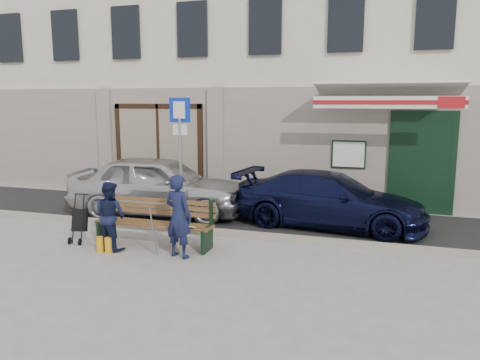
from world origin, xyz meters
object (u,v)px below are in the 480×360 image
at_px(car_navy, 329,200).
at_px(woman, 110,216).
at_px(stroller, 80,221).
at_px(bench, 152,223).
at_px(man, 179,216).
at_px(car_silver, 159,185).
at_px(parking_sign, 180,140).

height_order(car_navy, woman, woman).
relative_size(woman, stroller, 1.36).
bearing_deg(car_navy, bench, 134.64).
xyz_separation_m(car_navy, stroller, (-4.67, -2.73, -0.19)).
height_order(bench, stroller, same).
bearing_deg(man, stroller, 9.82).
height_order(man, stroller, man).
bearing_deg(bench, man, -30.64).
height_order(car_silver, woman, car_silver).
bearing_deg(woman, car_silver, -69.03).
bearing_deg(stroller, woman, -28.56).
relative_size(car_silver, bench, 1.85).
bearing_deg(bench, car_silver, 113.75).
height_order(car_navy, man, man).
xyz_separation_m(parking_sign, bench, (0.03, -1.47, -1.51)).
bearing_deg(man, car_silver, -41.28).
distance_m(car_silver, parking_sign, 1.80).
relative_size(car_silver, stroller, 4.53).
xyz_separation_m(car_navy, parking_sign, (-3.20, -1.02, 1.35)).
xyz_separation_m(car_navy, woman, (-3.82, -2.94, 0.04)).
xyz_separation_m(car_silver, woman, (0.38, -2.79, -0.09)).
bearing_deg(bench, parking_sign, 91.09).
distance_m(car_silver, bench, 2.58).
xyz_separation_m(car_navy, man, (-2.37, -2.97, 0.15)).
relative_size(parking_sign, bench, 1.21).
bearing_deg(woman, bench, -132.70).
bearing_deg(bench, woman, -145.96).
bearing_deg(woman, parking_sign, -94.85).
xyz_separation_m(parking_sign, woman, (-0.63, -1.91, -1.31)).
xyz_separation_m(bench, woman, (-0.65, -0.44, 0.21)).
relative_size(car_navy, bench, 1.79).
relative_size(bench, woman, 1.80).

